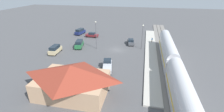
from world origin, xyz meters
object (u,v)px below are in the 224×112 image
sedan_charcoal (131,42)px  suv_navy (80,31)px  station_building (72,79)px  passenger_train (174,66)px  pickup_silver (107,66)px  pedestrian_on_platform (152,39)px  suv_green (79,44)px  sedan_maroon (92,35)px  light_pole_near_platform (142,34)px  light_pole_lot_center (96,32)px  suv_tan (55,49)px

sedan_charcoal → suv_navy: (20.56, -7.46, 0.27)m
station_building → sedan_charcoal: 28.78m
passenger_train → sedan_charcoal: bearing=-61.4°
pickup_silver → pedestrian_on_platform: bearing=-116.8°
pickup_silver → suv_green: size_ratio=1.10×
sedan_charcoal → suv_green: size_ratio=0.92×
sedan_maroon → light_pole_near_platform: light_pole_near_platform is taller
suv_green → passenger_train: bearing=153.1°
pedestrian_on_platform → suv_green: (22.15, 8.57, -0.13)m
passenger_train → light_pole_lot_center: light_pole_lot_center is taller
pedestrian_on_platform → sedan_charcoal: bearing=21.0°
suv_tan → light_pole_lot_center: bearing=-151.9°
station_building → suv_navy: size_ratio=2.45×
sedan_charcoal → pickup_silver: 18.36m
passenger_train → suv_navy: (30.92, -26.49, -1.71)m
pedestrian_on_platform → pickup_silver: 23.07m
sedan_maroon → pickup_silver: bearing=116.1°
light_pole_lot_center → sedan_charcoal: bearing=-148.5°
sedan_maroon → suv_tan: bearing=71.7°
station_building → light_pole_lot_center: 21.88m
station_building → light_pole_near_platform: 26.83m
suv_navy → sedan_maroon: suv_navy is taller
suv_green → pedestrian_on_platform: bearing=-158.8°
station_building → sedan_maroon: station_building is taller
station_building → pickup_silver: bearing=-112.6°
pedestrian_on_platform → suv_green: 23.76m
station_building → pickup_silver: 10.64m
pedestrian_on_platform → pickup_silver: (10.40, 20.60, -0.25)m
station_building → pedestrian_on_platform: station_building is taller
pickup_silver → suv_green: 16.82m
pickup_silver → sedan_maroon: bearing=-63.9°
sedan_charcoal → sedan_maroon: 15.65m
suv_tan → light_pole_lot_center: light_pole_lot_center is taller
sedan_maroon → suv_green: size_ratio=0.89×
suv_tan → sedan_maroon: size_ratio=1.09×
pickup_silver → sedan_maroon: (11.24, -22.91, -0.15)m
pedestrian_on_platform → sedan_charcoal: 7.27m
pedestrian_on_platform → light_pole_lot_center: 19.09m
suv_tan → suv_navy: same height
suv_tan → light_pole_lot_center: (-10.53, -5.61, 4.06)m
pickup_silver → sedan_maroon: 25.52m
passenger_train → light_pole_near_platform: 17.19m
sedan_maroon → suv_green: bearing=87.3°
sedan_charcoal → suv_navy: bearing=-19.9°
suv_navy → sedan_maroon: size_ratio=1.13×
suv_tan → sedan_maroon: suv_tan is taller
sedan_maroon → sedan_charcoal: bearing=161.7°
suv_tan → suv_green: same height
sedan_charcoal → suv_navy: size_ratio=0.92×
pedestrian_on_platform → light_pole_lot_center: (16.57, 8.61, 3.93)m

